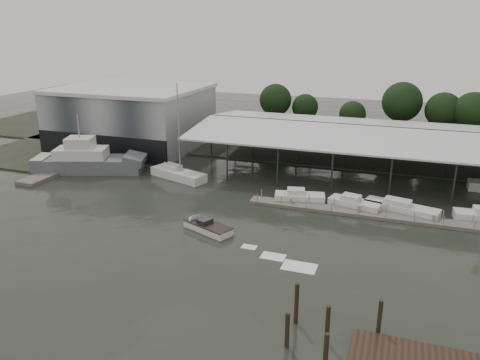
% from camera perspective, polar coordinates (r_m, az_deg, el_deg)
% --- Properties ---
extents(ground, '(200.00, 200.00, 0.00)m').
position_cam_1_polar(ground, '(49.88, -3.26, -6.35)').
color(ground, '#262B23').
rests_on(ground, ground).
extents(land_strip_far, '(140.00, 30.00, 0.30)m').
position_cam_1_polar(land_strip_far, '(88.02, 7.33, 4.64)').
color(land_strip_far, '#35392B').
rests_on(land_strip_far, ground).
extents(land_strip_west, '(20.00, 40.00, 0.30)m').
position_cam_1_polar(land_strip_west, '(94.35, -18.94, 4.72)').
color(land_strip_west, '#35392B').
rests_on(land_strip_west, ground).
extents(storage_warehouse, '(24.50, 20.50, 10.50)m').
position_cam_1_polar(storage_warehouse, '(86.39, -12.98, 7.58)').
color(storage_warehouse, '#999EA3').
rests_on(storage_warehouse, ground).
extents(covered_boat_shed, '(58.24, 24.00, 6.96)m').
position_cam_1_polar(covered_boat_shed, '(71.22, 18.54, 5.53)').
color(covered_boat_shed, silver).
rests_on(covered_boat_shed, ground).
extents(trawler_dock, '(3.00, 18.00, 0.50)m').
position_cam_1_polar(trawler_dock, '(76.18, -20.31, 1.56)').
color(trawler_dock, slate).
rests_on(trawler_dock, ground).
extents(floating_dock, '(28.00, 2.00, 1.40)m').
position_cam_1_polar(floating_dock, '(55.73, 15.28, -4.04)').
color(floating_dock, slate).
rests_on(floating_dock, ground).
extents(grey_trawler, '(16.88, 9.73, 8.84)m').
position_cam_1_polar(grey_trawler, '(73.07, -17.90, 2.22)').
color(grey_trawler, slate).
rests_on(grey_trawler, ground).
extents(white_sailboat, '(9.23, 5.32, 13.68)m').
position_cam_1_polar(white_sailboat, '(67.14, -7.61, 0.75)').
color(white_sailboat, white).
rests_on(white_sailboat, ground).
extents(speedboat_underway, '(16.51, 7.98, 2.00)m').
position_cam_1_polar(speedboat_underway, '(50.39, -4.36, -5.62)').
color(speedboat_underway, white).
rests_on(speedboat_underway, ground).
extents(moored_cruiser_0, '(6.42, 3.42, 1.70)m').
position_cam_1_polar(moored_cruiser_0, '(58.22, 7.22, -2.09)').
color(moored_cruiser_0, white).
rests_on(moored_cruiser_0, ground).
extents(moored_cruiser_1, '(6.42, 3.65, 1.70)m').
position_cam_1_polar(moored_cruiser_1, '(57.34, 13.76, -2.82)').
color(moored_cruiser_1, white).
rests_on(moored_cruiser_1, ground).
extents(moored_cruiser_2, '(8.69, 4.29, 1.70)m').
position_cam_1_polar(moored_cruiser_2, '(57.51, 19.00, -3.26)').
color(moored_cruiser_2, white).
rests_on(moored_cruiser_2, ground).
extents(mooring_pilings, '(6.14, 8.77, 3.84)m').
position_cam_1_polar(mooring_pilings, '(33.21, 9.36, -18.33)').
color(mooring_pilings, '#332719').
rests_on(mooring_pilings, ground).
extents(horizon_tree_line, '(71.03, 9.99, 10.94)m').
position_cam_1_polar(horizon_tree_line, '(91.51, 21.86, 7.87)').
color(horizon_tree_line, black).
rests_on(horizon_tree_line, ground).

